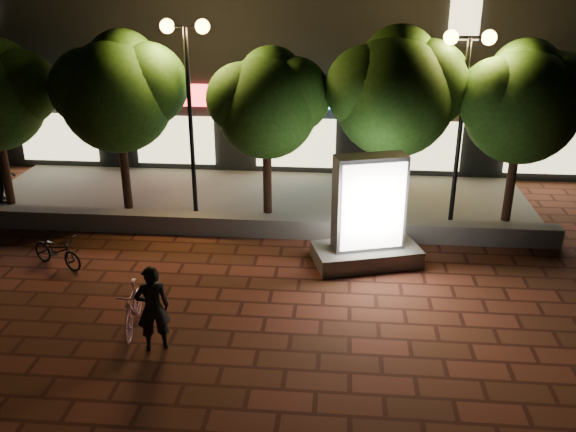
# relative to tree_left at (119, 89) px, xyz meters

# --- Properties ---
(ground) EXTENTS (80.00, 80.00, 0.00)m
(ground) POSITION_rel_tree_left_xyz_m (3.45, -5.46, -3.44)
(ground) COLOR #5E281D
(ground) RESTS_ON ground
(retaining_wall) EXTENTS (16.00, 0.45, 0.50)m
(retaining_wall) POSITION_rel_tree_left_xyz_m (3.45, -1.46, -3.19)
(retaining_wall) COLOR #605D59
(retaining_wall) RESTS_ON ground
(sidewalk) EXTENTS (16.00, 5.00, 0.08)m
(sidewalk) POSITION_rel_tree_left_xyz_m (3.45, 1.04, -3.40)
(sidewalk) COLOR #605D59
(sidewalk) RESTS_ON ground
(building_block) EXTENTS (28.00, 8.12, 11.30)m
(building_block) POSITION_rel_tree_left_xyz_m (3.44, 7.53, 1.55)
(building_block) COLOR black
(building_block) RESTS_ON ground
(tree_left) EXTENTS (3.60, 3.00, 4.89)m
(tree_left) POSITION_rel_tree_left_xyz_m (0.00, 0.00, 0.00)
(tree_left) COLOR #321B13
(tree_left) RESTS_ON sidewalk
(tree_mid) EXTENTS (3.24, 2.70, 4.50)m
(tree_mid) POSITION_rel_tree_left_xyz_m (4.00, -0.00, -0.23)
(tree_mid) COLOR #321B13
(tree_mid) RESTS_ON sidewalk
(tree_right) EXTENTS (3.72, 3.10, 5.07)m
(tree_right) POSITION_rel_tree_left_xyz_m (7.30, 0.00, 0.12)
(tree_right) COLOR #321B13
(tree_right) RESTS_ON sidewalk
(tree_far_right) EXTENTS (3.48, 2.90, 4.76)m
(tree_far_right) POSITION_rel_tree_left_xyz_m (10.50, -0.00, -0.08)
(tree_far_right) COLOR #321B13
(tree_far_right) RESTS_ON sidewalk
(street_lamp_left) EXTENTS (1.26, 0.36, 5.18)m
(street_lamp_left) POSITION_rel_tree_left_xyz_m (1.95, -0.26, 0.58)
(street_lamp_left) COLOR black
(street_lamp_left) RESTS_ON sidewalk
(street_lamp_right) EXTENTS (1.26, 0.36, 4.98)m
(street_lamp_right) POSITION_rel_tree_left_xyz_m (8.95, -0.26, 0.45)
(street_lamp_right) COLOR black
(street_lamp_right) RESTS_ON sidewalk
(ad_kiosk) EXTENTS (2.67, 1.86, 2.63)m
(ad_kiosk) POSITION_rel_tree_left_xyz_m (6.61, -2.84, -2.39)
(ad_kiosk) COLOR #605D59
(ad_kiosk) RESTS_ON ground
(scooter_pink) EXTENTS (0.64, 1.58, 0.92)m
(scooter_pink) POSITION_rel_tree_left_xyz_m (2.09, -6.09, -2.98)
(scooter_pink) COLOR #CF8BA3
(scooter_pink) RESTS_ON ground
(rider) EXTENTS (0.72, 0.61, 1.67)m
(rider) POSITION_rel_tree_left_xyz_m (2.68, -6.68, -2.61)
(rider) COLOR black
(rider) RESTS_ON ground
(scooter_parked) EXTENTS (1.58, 1.10, 0.79)m
(scooter_parked) POSITION_rel_tree_left_xyz_m (-0.51, -3.67, -3.05)
(scooter_parked) COLOR black
(scooter_parked) RESTS_ON ground
(pedestrian) EXTENTS (0.95, 1.03, 1.71)m
(pedestrian) POSITION_rel_tree_left_xyz_m (-3.79, 0.18, -2.51)
(pedestrian) COLOR black
(pedestrian) RESTS_ON sidewalk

